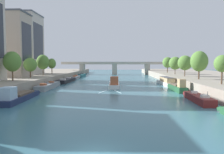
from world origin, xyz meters
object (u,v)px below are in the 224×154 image
moored_boat_right_end (177,87)px  tree_right_by_lamp (175,63)px  moored_boat_left_gap_after (66,80)px  tree_right_third (168,62)px  moored_boat_left_downstream (48,86)px  moored_boat_right_downstream (167,82)px  moored_boat_left_far (18,96)px  moored_boat_right_lone (198,98)px  tree_left_third (43,62)px  tree_right_second (199,61)px  moored_boat_left_midway (81,75)px  tree_left_midway (52,64)px  tree_left_second (30,65)px  tree_right_midway (222,64)px  barge_midriver (114,83)px  moored_boat_left_near (76,77)px  tree_right_distant (185,63)px  bridge_far (115,66)px

moored_boat_right_end → tree_right_by_lamp: (7.42, 30.99, 5.80)m
moored_boat_left_gap_after → tree_right_third: size_ratio=2.45×
moored_boat_right_end → tree_right_third: size_ratio=1.60×
moored_boat_left_downstream → moored_boat_right_downstream: bearing=16.1°
moored_boat_left_far → tree_right_by_lamp: bearing=48.5°
moored_boat_right_lone → tree_left_third: 54.46m
moored_boat_left_gap_after → moored_boat_right_end: bearing=-35.6°
tree_right_third → tree_right_second: bearing=-90.5°
moored_boat_left_midway → tree_left_midway: size_ratio=2.15×
moored_boat_left_downstream → tree_left_second: size_ratio=2.72×
tree_left_midway → tree_right_midway: (48.21, -41.55, 0.18)m
moored_boat_left_midway → tree_left_midway: tree_left_midway is taller
moored_boat_left_far → moored_boat_right_downstream: 44.61m
moored_boat_left_far → moored_boat_right_end: 36.26m
moored_boat_left_far → moored_boat_left_midway: moored_boat_left_far is taller
barge_midriver → moored_boat_right_lone: 29.04m
moored_boat_left_near → moored_boat_right_downstream: 42.79m
moored_boat_right_downstream → tree_right_distant: size_ratio=2.31×
moored_boat_left_far → tree_left_second: tree_left_second is taller
moored_boat_right_end → tree_right_third: bearing=80.4°
moored_boat_right_downstream → barge_midriver: bearing=-164.5°
moored_boat_left_far → moored_boat_right_end: moored_boat_right_end is taller
moored_boat_right_lone → tree_left_second: bearing=149.0°
moored_boat_left_midway → tree_right_distant: (40.17, -36.84, 6.31)m
moored_boat_right_downstream → tree_right_second: bearing=-55.1°
moored_boat_left_far → moored_boat_right_lone: size_ratio=1.23×
moored_boat_left_near → moored_boat_right_end: moored_boat_right_end is taller
moored_boat_left_downstream → tree_right_midway: size_ratio=2.64×
moored_boat_left_downstream → tree_right_by_lamp: bearing=32.6°
moored_boat_left_near → tree_right_midway: 63.68m
barge_midriver → moored_boat_left_midway: size_ratio=1.31×
barge_midriver → tree_right_distant: (22.89, 7.59, 6.02)m
moored_boat_left_downstream → tree_left_third: size_ratio=2.22×
barge_midriver → moored_boat_left_near: size_ratio=1.46×
tree_right_midway → tree_right_distant: size_ratio=0.89×
barge_midriver → moored_boat_left_near: 35.41m
moored_boat_left_midway → tree_right_third: size_ratio=1.90×
barge_midriver → tree_right_second: size_ratio=2.27×
barge_midriver → tree_left_second: (-24.85, -0.20, 5.46)m
moored_boat_left_downstream → moored_boat_left_gap_after: moored_boat_left_downstream is taller
moored_boat_left_gap_after → bridge_far: size_ratio=0.27×
moored_boat_left_gap_after → moored_boat_right_lone: 50.64m
moored_boat_right_downstream → tree_right_midway: tree_right_midway is taller
moored_boat_right_end → barge_midriver: bearing=147.8°
tree_left_midway → tree_left_second: bearing=-88.3°
tree_right_by_lamp → tree_right_distant: bearing=-91.4°
moored_boat_left_midway → moored_boat_right_end: size_ratio=1.19×
moored_boat_left_gap_after → tree_left_midway: tree_left_midway is taller
tree_right_second → tree_right_midway: bearing=-90.9°
tree_right_second → bridge_far: (-23.70, 67.99, -2.62)m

